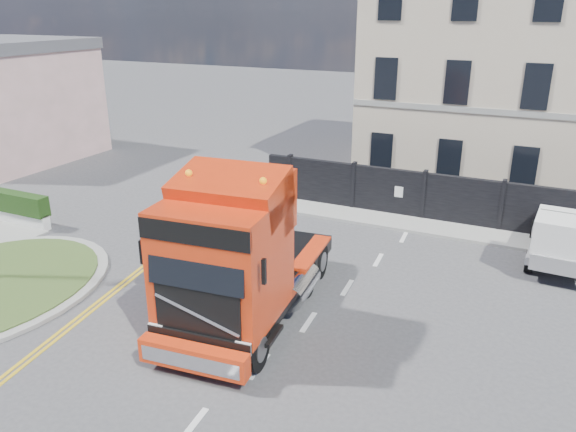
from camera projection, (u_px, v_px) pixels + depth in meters
The scene contains 7 objects.
ground at pixel (225, 294), 17.16m from camera, with size 120.00×120.00×0.00m, color #424244.
seaside_bldg_pink at pixel (2, 105), 31.71m from camera, with size 8.00×8.00×6.00m, color beige.
hoarding_fence at pixel (489, 205), 21.81m from camera, with size 18.80×0.25×2.00m.
georgian_building at pixel (509, 62), 26.71m from camera, with size 12.30×10.30×12.80m.
pavement_far at pixel (468, 233), 21.60m from camera, with size 20.00×1.60×0.12m, color gray.
truck at pixel (236, 262), 14.72m from camera, with size 3.42×7.56×4.39m.
flatbed_pickup at pixel (566, 239), 18.35m from camera, with size 2.24×5.08×2.07m.
Camera 1 is at (8.23, -12.95, 8.27)m, focal length 35.00 mm.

